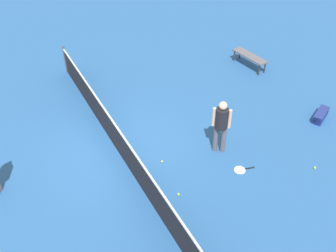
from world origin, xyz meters
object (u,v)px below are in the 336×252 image
(tennis_ball_near_player, at_px, (162,162))
(equipment_bag, at_px, (320,116))
(courtside_bench, at_px, (250,57))
(tennis_ball_by_net, at_px, (315,168))
(tennis_racket_near_player, at_px, (241,170))
(tennis_ball_midcourt, at_px, (178,194))
(player_near_side, at_px, (221,123))

(tennis_ball_near_player, xyz_separation_m, equipment_bag, (-0.60, -5.33, 0.11))
(courtside_bench, bearing_deg, equipment_bag, 179.19)
(courtside_bench, height_order, equipment_bag, courtside_bench)
(tennis_ball_by_net, bearing_deg, equipment_bag, -48.03)
(tennis_racket_near_player, bearing_deg, tennis_ball_near_player, 53.98)
(tennis_ball_midcourt, height_order, courtside_bench, courtside_bench)
(tennis_ball_near_player, bearing_deg, tennis_ball_by_net, -121.29)
(tennis_racket_near_player, distance_m, tennis_ball_midcourt, 1.93)
(tennis_ball_near_player, xyz_separation_m, tennis_ball_midcourt, (-1.26, 0.18, 0.00))
(tennis_racket_near_player, relative_size, tennis_ball_near_player, 9.19)
(tennis_racket_near_player, bearing_deg, player_near_side, 5.53)
(tennis_racket_near_player, distance_m, equipment_bag, 3.64)
(tennis_ball_near_player, bearing_deg, player_near_side, -100.82)
(player_near_side, distance_m, courtside_bench, 5.13)
(player_near_side, height_order, tennis_ball_near_player, player_near_side)
(tennis_ball_midcourt, bearing_deg, tennis_ball_near_player, -8.11)
(tennis_ball_near_player, distance_m, tennis_ball_midcourt, 1.27)
(tennis_racket_near_player, relative_size, equipment_bag, 0.72)
(tennis_ball_midcourt, bearing_deg, courtside_bench, -51.54)
(tennis_ball_by_net, distance_m, courtside_bench, 5.65)
(equipment_bag, bearing_deg, tennis_ball_midcourt, 96.86)
(player_near_side, height_order, equipment_bag, player_near_side)
(tennis_racket_near_player, height_order, tennis_ball_midcourt, tennis_ball_midcourt)
(tennis_racket_near_player, relative_size, courtside_bench, 0.39)
(player_near_side, xyz_separation_m, courtside_bench, (3.48, -3.72, -0.59))
(equipment_bag, bearing_deg, player_near_side, 85.65)
(tennis_ball_near_player, relative_size, courtside_bench, 0.04)
(tennis_ball_near_player, distance_m, tennis_ball_by_net, 4.19)
(tennis_ball_by_net, height_order, courtside_bench, courtside_bench)
(tennis_ball_near_player, xyz_separation_m, courtside_bench, (3.16, -5.39, 0.38))
(player_near_side, distance_m, tennis_ball_midcourt, 2.29)
(equipment_bag, bearing_deg, tennis_ball_near_player, 83.62)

